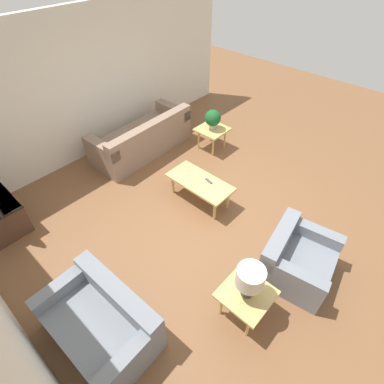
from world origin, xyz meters
name	(u,v)px	position (x,y,z in m)	size (l,w,h in m)	color
ground_plane	(208,214)	(0.00, 0.00, 0.00)	(14.00, 14.00, 0.00)	brown
wall_right	(87,86)	(3.06, 0.00, 1.35)	(0.12, 7.20, 2.70)	silver
sofa	(143,139)	(2.21, -0.50, 0.30)	(0.96, 2.17, 0.78)	gray
armchair	(296,259)	(-1.59, 0.03, 0.27)	(0.99, 1.09, 0.67)	slate
loveseat	(102,322)	(-0.34, 2.33, 0.26)	(1.38, 0.88, 0.67)	slate
coffee_table	(200,183)	(0.34, -0.17, 0.38)	(1.15, 0.54, 0.43)	tan
side_table_plant	(212,131)	(1.23, -1.57, 0.41)	(0.58, 0.58, 0.47)	tan
side_table_lamp	(246,296)	(-1.42, 1.01, 0.41)	(0.58, 0.58, 0.47)	tan
potted_plant	(213,118)	(1.23, -1.57, 0.71)	(0.33, 0.33, 0.41)	#B2ADA3
table_lamp	(250,279)	(-1.42, 1.01, 0.78)	(0.33, 0.33, 0.46)	#333333
remote_control	(209,181)	(0.23, -0.26, 0.44)	(0.16, 0.07, 0.02)	#4C4C51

